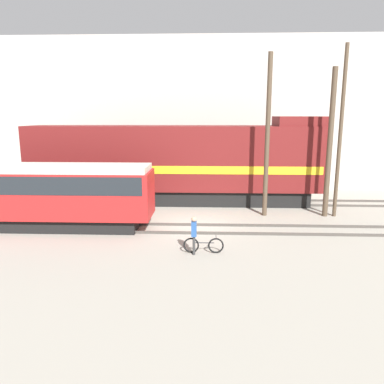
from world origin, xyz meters
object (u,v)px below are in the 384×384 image
object	(u,v)px
utility_pole_center	(330,144)
utility_pole_right	(340,133)
freight_locomotive	(176,163)
bicycle	(204,245)
utility_pole_left	(267,137)
streetcar	(33,192)
person	(194,232)

from	to	relation	value
utility_pole_center	utility_pole_right	distance (m)	0.82
freight_locomotive	bicycle	bearing A→B (deg)	-78.20
utility_pole_left	utility_pole_center	size ratio (longest dim) A/B	1.09
freight_locomotive	bicycle	world-z (taller)	freight_locomotive
utility_pole_left	bicycle	bearing A→B (deg)	-119.16
streetcar	utility_pole_center	world-z (taller)	utility_pole_center
utility_pole_right	streetcar	bearing A→B (deg)	-169.45
streetcar	person	world-z (taller)	streetcar
utility_pole_right	utility_pole_center	bearing A→B (deg)	180.00
freight_locomotive	utility_pole_left	xyz separation A→B (m)	(5.51, -3.07, 1.92)
person	utility_pole_center	xyz separation A→B (m)	(7.48, 6.50, 3.21)
bicycle	person	bearing A→B (deg)	-159.57
freight_locomotive	utility_pole_left	bearing A→B (deg)	-29.14
utility_pole_center	utility_pole_right	size ratio (longest dim) A/B	0.87
freight_locomotive	streetcar	distance (m)	9.27
utility_pole_left	utility_pole_right	size ratio (longest dim) A/B	0.96
streetcar	utility_pole_right	size ratio (longest dim) A/B	1.27
freight_locomotive	person	xyz separation A→B (m)	(1.56, -9.57, -1.69)
utility_pole_left	streetcar	bearing A→B (deg)	-166.10
bicycle	freight_locomotive	bearing A→B (deg)	101.80
utility_pole_right	person	bearing A→B (deg)	-141.02
utility_pole_left	freight_locomotive	bearing A→B (deg)	150.86
streetcar	utility_pole_center	bearing A→B (deg)	10.90
utility_pole_left	utility_pole_center	world-z (taller)	utility_pole_left
bicycle	person	xyz separation A→B (m)	(-0.41, -0.15, 0.66)
bicycle	utility_pole_right	distance (m)	10.88
person	utility_pole_center	size ratio (longest dim) A/B	0.20
freight_locomotive	utility_pole_left	distance (m)	6.59
bicycle	utility_pole_left	bearing A→B (deg)	60.84
utility_pole_left	utility_pole_right	world-z (taller)	utility_pole_right
utility_pole_center	bicycle	bearing A→B (deg)	-138.11
utility_pole_center	utility_pole_left	bearing A→B (deg)	180.00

